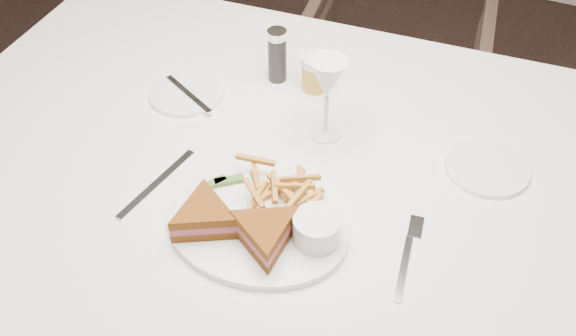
# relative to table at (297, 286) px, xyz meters

# --- Properties ---
(table) EXTENTS (1.64, 1.16, 0.75)m
(table) POSITION_rel_table_xyz_m (0.00, 0.00, 0.00)
(table) COLOR white
(table) RESTS_ON ground
(chair_far) EXTENTS (0.67, 0.64, 0.61)m
(chair_far) POSITION_rel_table_xyz_m (-0.08, 0.93, -0.07)
(chair_far) COLOR #44332A
(chair_far) RESTS_ON ground
(table_setting) EXTENTS (0.79, 0.58, 0.18)m
(table_setting) POSITION_rel_table_xyz_m (-0.01, -0.06, 0.41)
(table_setting) COLOR white
(table_setting) RESTS_ON table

